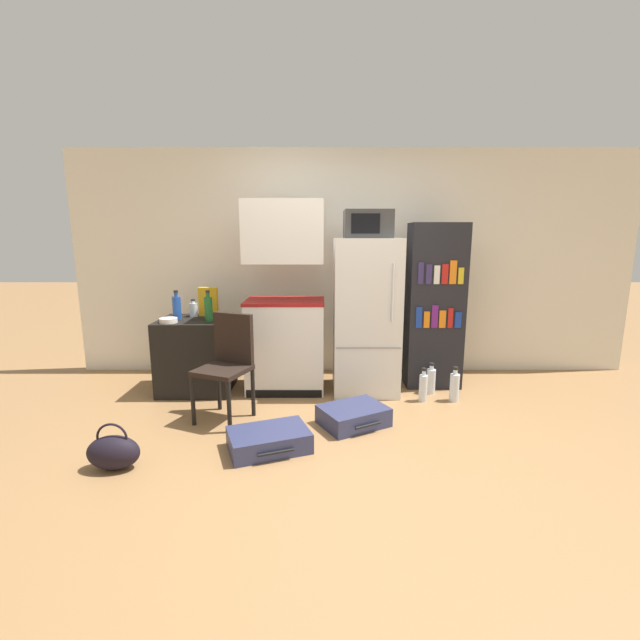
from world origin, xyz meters
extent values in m
plane|color=olive|center=(0.00, 0.00, 0.00)|extent=(24.00, 24.00, 0.00)
cube|color=silver|center=(0.20, 2.00, 1.27)|extent=(6.40, 0.10, 2.53)
cube|color=black|center=(-1.47, 1.29, 0.38)|extent=(0.71, 0.63, 0.75)
cube|color=white|center=(-0.55, 1.32, 0.46)|extent=(0.78, 0.55, 0.91)
cube|color=maroon|center=(-0.55, 1.32, 0.93)|extent=(0.80, 0.56, 0.03)
cube|color=white|center=(-0.55, 1.32, 1.62)|extent=(0.78, 0.47, 0.61)
cube|color=black|center=(-0.55, 1.04, 0.04)|extent=(0.75, 0.01, 0.08)
cube|color=silver|center=(0.27, 1.29, 0.78)|extent=(0.65, 0.62, 1.56)
cube|color=gray|center=(0.27, 0.97, 0.53)|extent=(0.62, 0.01, 0.01)
cylinder|color=silver|center=(0.48, 0.96, 1.06)|extent=(0.02, 0.02, 0.55)
cube|color=#333333|center=(0.27, 1.29, 1.69)|extent=(0.46, 0.40, 0.27)
cube|color=black|center=(0.23, 1.08, 1.69)|extent=(0.27, 0.01, 0.18)
cube|color=black|center=(1.01, 1.44, 0.86)|extent=(0.57, 0.33, 1.71)
cube|color=#193899|center=(0.81, 1.26, 0.77)|extent=(0.06, 0.01, 0.21)
cube|color=orange|center=(0.89, 1.26, 0.75)|extent=(0.06, 0.01, 0.17)
cube|color=#661E75|center=(0.97, 1.26, 0.78)|extent=(0.06, 0.01, 0.23)
cube|color=orange|center=(1.05, 1.26, 0.75)|extent=(0.07, 0.01, 0.18)
cube|color=red|center=(1.13, 1.26, 0.77)|extent=(0.05, 0.01, 0.20)
cube|color=#193899|center=(1.21, 1.26, 0.75)|extent=(0.06, 0.01, 0.16)
cube|color=#332856|center=(0.81, 1.26, 1.22)|extent=(0.05, 0.01, 0.22)
cube|color=#332856|center=(0.89, 1.26, 1.21)|extent=(0.06, 0.01, 0.19)
cube|color=silver|center=(0.97, 1.26, 1.20)|extent=(0.06, 0.01, 0.18)
cube|color=red|center=(1.05, 1.26, 1.21)|extent=(0.06, 0.01, 0.20)
cube|color=orange|center=(1.13, 1.26, 1.23)|extent=(0.07, 0.01, 0.23)
cube|color=gold|center=(1.21, 1.26, 1.19)|extent=(0.05, 0.01, 0.16)
cylinder|color=silver|center=(-1.51, 1.41, 0.82)|extent=(0.08, 0.08, 0.14)
cylinder|color=silver|center=(-1.51, 1.41, 0.91)|extent=(0.04, 0.04, 0.03)
cylinder|color=black|center=(-1.51, 1.41, 0.93)|extent=(0.04, 0.04, 0.01)
cylinder|color=#1E47A3|center=(-1.63, 1.26, 0.87)|extent=(0.08, 0.08, 0.23)
cylinder|color=#1E47A3|center=(-1.63, 1.26, 1.00)|extent=(0.04, 0.04, 0.04)
cylinder|color=black|center=(-1.63, 1.26, 1.04)|extent=(0.04, 0.04, 0.02)
cylinder|color=#1E6028|center=(-1.29, 1.17, 0.87)|extent=(0.08, 0.08, 0.24)
cylinder|color=#1E6028|center=(-1.29, 1.17, 1.01)|extent=(0.04, 0.04, 0.04)
cylinder|color=black|center=(-1.29, 1.17, 1.05)|extent=(0.04, 0.04, 0.02)
cylinder|color=silver|center=(-1.66, 1.09, 0.77)|extent=(0.17, 0.17, 0.05)
cube|color=gold|center=(-1.37, 1.47, 0.90)|extent=(0.19, 0.07, 0.30)
cylinder|color=black|center=(-1.26, 0.43, 0.22)|extent=(0.04, 0.04, 0.43)
cylinder|color=black|center=(-0.93, 0.28, 0.22)|extent=(0.04, 0.04, 0.43)
cylinder|color=black|center=(-1.12, 0.76, 0.22)|extent=(0.04, 0.04, 0.43)
cylinder|color=black|center=(-0.79, 0.62, 0.22)|extent=(0.04, 0.04, 0.43)
cube|color=black|center=(-1.02, 0.52, 0.45)|extent=(0.52, 0.52, 0.04)
cube|color=black|center=(-0.95, 0.69, 0.70)|extent=(0.37, 0.19, 0.45)
cube|color=navy|center=(0.09, 0.43, 0.08)|extent=(0.66, 0.60, 0.16)
cylinder|color=black|center=(0.20, 0.24, 0.08)|extent=(0.22, 0.13, 0.02)
cube|color=navy|center=(-0.57, 0.00, 0.08)|extent=(0.68, 0.56, 0.15)
cylinder|color=black|center=(-0.50, -0.19, 0.08)|extent=(0.25, 0.11, 0.02)
ellipsoid|color=black|center=(-1.61, -0.27, 0.12)|extent=(0.36, 0.20, 0.24)
torus|color=black|center=(-1.61, -0.27, 0.23)|extent=(0.21, 0.02, 0.21)
cylinder|color=silver|center=(0.94, 1.18, 0.12)|extent=(0.09, 0.09, 0.25)
cylinder|color=silver|center=(0.94, 1.18, 0.27)|extent=(0.04, 0.04, 0.04)
cylinder|color=black|center=(0.94, 1.18, 0.30)|extent=(0.05, 0.05, 0.03)
cylinder|color=silver|center=(0.81, 0.96, 0.13)|extent=(0.08, 0.08, 0.26)
cylinder|color=silver|center=(0.81, 0.96, 0.28)|extent=(0.04, 0.04, 0.05)
cylinder|color=black|center=(0.81, 0.96, 0.32)|extent=(0.04, 0.04, 0.03)
cylinder|color=silver|center=(1.11, 0.97, 0.13)|extent=(0.09, 0.09, 0.27)
cylinder|color=silver|center=(1.11, 0.97, 0.29)|extent=(0.04, 0.04, 0.05)
cylinder|color=black|center=(1.11, 0.97, 0.33)|extent=(0.05, 0.05, 0.03)
camera|label=1|loc=(-0.19, -2.97, 1.57)|focal=24.00mm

